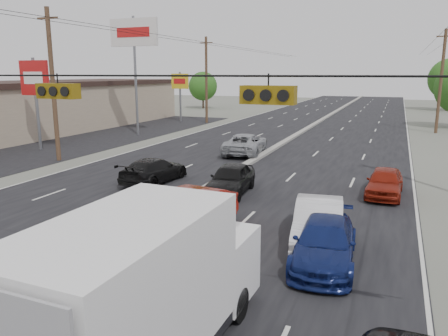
{
  "coord_description": "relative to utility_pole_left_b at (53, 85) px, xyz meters",
  "views": [
    {
      "loc": [
        8.8,
        -8.05,
        5.85
      ],
      "look_at": [
        2.61,
        7.54,
        2.2
      ],
      "focal_mm": 35.0,
      "sensor_mm": 36.0,
      "label": 1
    }
  ],
  "objects": [
    {
      "name": "tan_sedan",
      "position": [
        13.9,
        -15.94,
        -4.34
      ],
      "size": [
        2.23,
        5.31,
        1.53
      ],
      "primitive_type": "imported",
      "rotation": [
        0.0,
        0.0,
        -0.02
      ],
      "color": "brown",
      "rests_on": "ground"
    },
    {
      "name": "queue_car_a",
      "position": [
        13.9,
        -3.5,
        -4.37
      ],
      "size": [
        2.05,
        4.44,
        1.48
      ],
      "primitive_type": "imported",
      "rotation": [
        0.0,
        0.0,
        0.07
      ],
      "color": "black",
      "rests_on": "ground"
    },
    {
      "name": "pole_sign_mid",
      "position": [
        -4.5,
        3.0,
        0.01
      ],
      "size": [
        2.6,
        0.25,
        7.0
      ],
      "color": "slate",
      "rests_on": "ground"
    },
    {
      "name": "pole_sign_far",
      "position": [
        -3.5,
        25.0,
        -0.7
      ],
      "size": [
        2.2,
        0.25,
        6.0
      ],
      "color": "slate",
      "rests_on": "ground"
    },
    {
      "name": "utility_pole_right_c",
      "position": [
        25.0,
        25.0,
        0.0
      ],
      "size": [
        1.6,
        0.3,
        10.0
      ],
      "color": "#422D1E",
      "rests_on": "ground"
    },
    {
      "name": "queue_car_e",
      "position": [
        20.99,
        -1.16,
        -4.42
      ],
      "size": [
        1.76,
        4.07,
        1.37
      ],
      "primitive_type": "imported",
      "rotation": [
        0.0,
        0.0,
        -0.04
      ],
      "color": "maroon",
      "rests_on": "ground"
    },
    {
      "name": "box_truck",
      "position": [
        17.03,
        -16.38,
        -3.38
      ],
      "size": [
        2.49,
        6.69,
        3.36
      ],
      "rotation": [
        0.0,
        0.0,
        -0.03
      ],
      "color": "black",
      "rests_on": "ground"
    },
    {
      "name": "ground",
      "position": [
        12.5,
        -15.0,
        -5.11
      ],
      "size": [
        200.0,
        200.0,
        0.0
      ],
      "primitive_type": "plane",
      "color": "#606356",
      "rests_on": "ground"
    },
    {
      "name": "pole_sign_billboard",
      "position": [
        -2.0,
        13.0,
        3.76
      ],
      "size": [
        5.0,
        0.25,
        11.0
      ],
      "color": "slate",
      "rests_on": "ground"
    },
    {
      "name": "red_sedan",
      "position": [
        14.42,
        -9.24,
        -4.32
      ],
      "size": [
        2.28,
        4.97,
        1.58
      ],
      "primitive_type": "imported",
      "rotation": [
        0.0,
        0.0,
        -0.13
      ],
      "color": "#A3140A",
      "rests_on": "ground"
    },
    {
      "name": "center_median",
      "position": [
        12.5,
        15.0,
        -5.01
      ],
      "size": [
        0.5,
        160.0,
        0.2
      ],
      "primitive_type": "cube",
      "color": "gray",
      "rests_on": "ground"
    },
    {
      "name": "oncoming_near",
      "position": [
        9.23,
        -2.94,
        -4.43
      ],
      "size": [
        2.24,
        4.77,
        1.35
      ],
      "primitive_type": "imported",
      "rotation": [
        0.0,
        0.0,
        3.06
      ],
      "color": "black",
      "rests_on": "ground"
    },
    {
      "name": "tree_left_far",
      "position": [
        -9.5,
        45.0,
        -1.39
      ],
      "size": [
        4.8,
        4.8,
        6.12
      ],
      "color": "#382619",
      "rests_on": "ground"
    },
    {
      "name": "queue_car_d",
      "position": [
        19.5,
        -10.0,
        -4.44
      ],
      "size": [
        2.21,
        4.71,
        1.33
      ],
      "primitive_type": "imported",
      "rotation": [
        0.0,
        0.0,
        0.08
      ],
      "color": "navy",
      "rests_on": "ground"
    },
    {
      "name": "utility_pole_left_c",
      "position": [
        0.0,
        25.0,
        0.0
      ],
      "size": [
        1.6,
        0.3,
        10.0
      ],
      "color": "#422D1E",
      "rests_on": "ground"
    },
    {
      "name": "oncoming_far",
      "position": [
        11.1,
        6.94,
        -4.34
      ],
      "size": [
        3.13,
        5.75,
        1.53
      ],
      "primitive_type": "imported",
      "rotation": [
        0.0,
        0.0,
        3.25
      ],
      "color": "#9A9DA1",
      "rests_on": "ground"
    },
    {
      "name": "queue_car_b",
      "position": [
        19.04,
        -8.46,
        -4.35
      ],
      "size": [
        2.2,
        4.78,
        1.52
      ],
      "primitive_type": "imported",
      "rotation": [
        0.0,
        0.0,
        0.13
      ],
      "color": "silver",
      "rests_on": "ground"
    },
    {
      "name": "utility_pole_left_b",
      "position": [
        0.0,
        0.0,
        0.0
      ],
      "size": [
        1.6,
        0.3,
        10.0
      ],
      "color": "#422D1E",
      "rests_on": "ground"
    },
    {
      "name": "traffic_signals",
      "position": [
        13.9,
        -15.0,
        0.39
      ],
      "size": [
        25.0,
        0.3,
        0.54
      ],
      "color": "black",
      "rests_on": "ground"
    },
    {
      "name": "road_surface",
      "position": [
        12.5,
        15.0,
        -5.11
      ],
      "size": [
        20.0,
        160.0,
        0.02
      ],
      "primitive_type": "cube",
      "color": "black",
      "rests_on": "ground"
    },
    {
      "name": "parking_lot",
      "position": [
        -4.5,
        10.0,
        -5.11
      ],
      "size": [
        10.0,
        42.0,
        0.02
      ],
      "primitive_type": "cube",
      "color": "black",
      "rests_on": "ground"
    },
    {
      "name": "strip_mall",
      "position": [
        -13.5,
        10.0,
        -2.81
      ],
      "size": [
        12.0,
        42.0,
        4.6
      ],
      "primitive_type": "cube",
      "color": "tan",
      "rests_on": "ground"
    }
  ]
}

